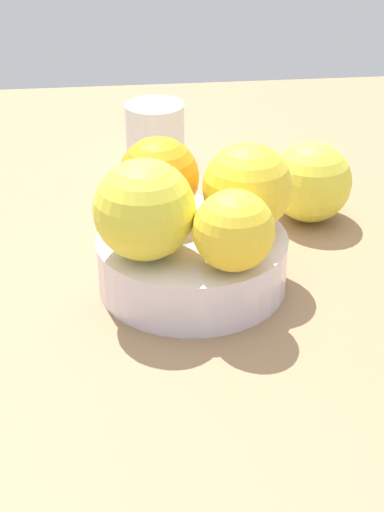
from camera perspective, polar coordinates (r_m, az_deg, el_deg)
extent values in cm
cube|color=#997551|center=(64.75, 0.00, -2.81)|extent=(110.00, 110.00, 2.00)
cylinder|color=silver|center=(64.00, 0.00, -1.76)|extent=(9.72, 9.72, 0.80)
cylinder|color=silver|center=(63.06, 0.00, -0.35)|extent=(15.68, 15.68, 4.45)
sphere|color=yellow|center=(57.73, -3.57, 3.47)|extent=(7.82, 7.82, 7.82)
sphere|color=orange|center=(64.27, -2.51, 5.89)|extent=(6.84, 6.84, 6.84)
sphere|color=yellow|center=(61.98, 4.14, 5.14)|extent=(7.32, 7.32, 7.32)
sphere|color=yellow|center=(56.48, 3.13, 1.91)|extent=(6.18, 6.18, 6.18)
sphere|color=yellow|center=(73.82, 8.86, 5.49)|extent=(7.77, 7.77, 7.77)
cylinder|color=white|center=(85.03, -2.77, 8.95)|extent=(6.46, 6.46, 7.14)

